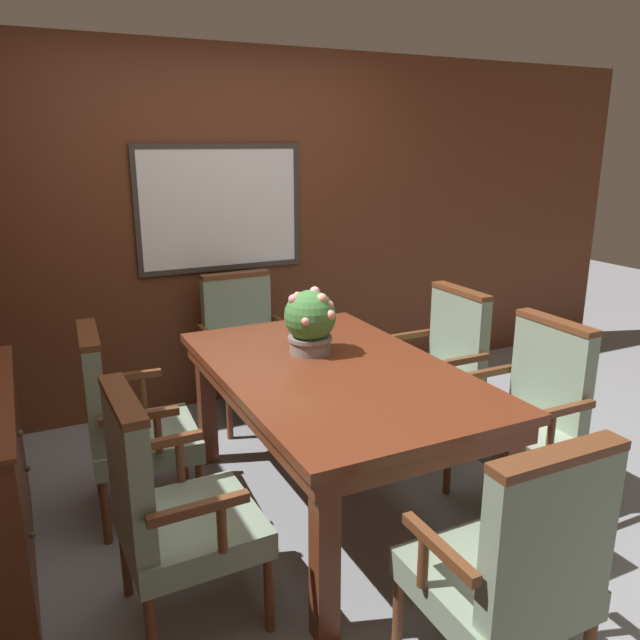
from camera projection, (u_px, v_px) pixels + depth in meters
name	position (u px, v px, depth m)	size (l,w,h in m)	color
ground_plane	(338.00, 512.00, 3.19)	(14.00, 14.00, 0.00)	gray
wall_back	(226.00, 232.00, 4.33)	(7.20, 0.08, 2.45)	#5B2D19
dining_table	(333.00, 386.00, 3.05)	(1.07, 1.74, 0.77)	maroon
chair_left_far	(125.00, 420.00, 3.07)	(0.54, 0.59, 0.98)	brown
chair_head_far	(244.00, 344.00, 4.21)	(0.58, 0.52, 0.98)	brown
chair_right_far	(440.00, 366.00, 3.81)	(0.51, 0.57, 0.98)	brown
chair_head_near	(513.00, 566.00, 2.01)	(0.57, 0.51, 0.98)	brown
chair_left_near	(168.00, 505.00, 2.34)	(0.52, 0.58, 0.98)	brown
chair_right_near	(528.00, 411.00, 3.16)	(0.51, 0.57, 0.98)	brown
potted_plant	(310.00, 321.00, 3.19)	(0.27, 0.27, 0.34)	gray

